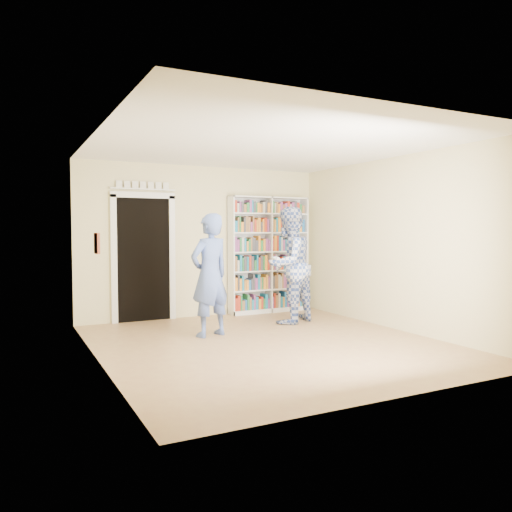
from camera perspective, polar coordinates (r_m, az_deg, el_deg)
The scene contains 11 objects.
floor at distance 6.95m, azimuth 1.50°, elevation -9.97°, with size 5.00×5.00×0.00m, color #976A49.
ceiling at distance 6.87m, azimuth 1.54°, elevation 12.55°, with size 5.00×5.00×0.00m, color white.
wall_back at distance 9.06m, azimuth -6.01°, elevation 1.65°, with size 4.50×4.50×0.00m, color beige.
wall_left at distance 6.05m, azimuth -17.60°, elevation 0.87°, with size 5.00×5.00×0.00m, color beige.
wall_right at distance 8.09m, azimuth 15.69°, elevation 1.40°, with size 5.00×5.00×0.00m, color beige.
bookshelf at distance 9.44m, azimuth 1.44°, elevation 0.22°, with size 1.59×0.30×2.18m.
doorway at distance 8.71m, azimuth -12.73°, elevation 0.42°, with size 1.10×0.08×2.43m.
wall_art at distance 6.25m, azimuth -17.72°, elevation 1.39°, with size 0.03×0.25×0.25m, color maroon.
man_blue at distance 7.32m, azimuth -5.30°, elevation -2.18°, with size 0.66×0.43×1.80m, color #4F68B1.
man_plaid at distance 8.36m, azimuth 3.76°, elevation -1.04°, with size 0.95×0.74×1.95m, color #304995.
paper_sheet at distance 8.23m, azimuth 4.87°, elevation -1.68°, with size 0.19×0.01×0.26m, color white.
Camera 1 is at (-3.22, -5.96, 1.56)m, focal length 35.00 mm.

